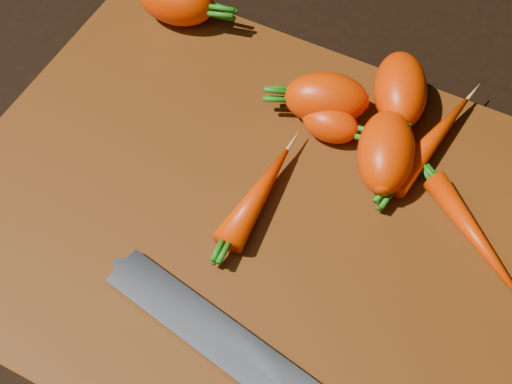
% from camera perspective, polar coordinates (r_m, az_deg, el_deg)
% --- Properties ---
extents(ground, '(2.00, 2.00, 0.01)m').
position_cam_1_polar(ground, '(0.61, -0.43, -2.48)').
color(ground, black).
extents(cutting_board, '(0.50, 0.40, 0.01)m').
position_cam_1_polar(cutting_board, '(0.60, -0.44, -1.95)').
color(cutting_board, '#4C260C').
rests_on(cutting_board, ground).
extents(carrot_1, '(0.07, 0.09, 0.05)m').
position_cam_1_polar(carrot_1, '(0.66, 11.47, 8.02)').
color(carrot_1, '#E83400').
rests_on(carrot_1, cutting_board).
extents(carrot_2, '(0.07, 0.09, 0.05)m').
position_cam_1_polar(carrot_2, '(0.61, 10.36, 3.18)').
color(carrot_2, '#E83400').
rests_on(carrot_2, cutting_board).
extents(carrot_3, '(0.09, 0.07, 0.05)m').
position_cam_1_polar(carrot_3, '(0.64, 5.63, 7.45)').
color(carrot_3, '#E83400').
rests_on(carrot_3, cutting_board).
extents(carrot_4, '(0.05, 0.04, 0.03)m').
position_cam_1_polar(carrot_4, '(0.63, 5.99, 5.43)').
color(carrot_4, '#E83400').
rests_on(carrot_4, cutting_board).
extents(carrot_6, '(0.05, 0.12, 0.03)m').
position_cam_1_polar(carrot_6, '(0.64, 13.82, 3.92)').
color(carrot_6, '#E83400').
rests_on(carrot_6, cutting_board).
extents(carrot_7, '(0.11, 0.09, 0.02)m').
position_cam_1_polar(carrot_7, '(0.60, 17.19, -3.47)').
color(carrot_7, '#E83400').
rests_on(carrot_7, cutting_board).
extents(carrot_8, '(0.03, 0.10, 0.03)m').
position_cam_1_polar(carrot_8, '(0.59, 0.16, -0.23)').
color(carrot_8, '#E83400').
rests_on(carrot_8, cutting_board).
extents(knife, '(0.31, 0.08, 0.02)m').
position_cam_1_polar(knife, '(0.54, -1.72, -12.50)').
color(knife, gray).
rests_on(knife, cutting_board).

